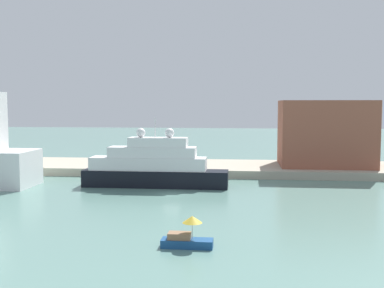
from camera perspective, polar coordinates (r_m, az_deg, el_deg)
The scene contains 8 objects.
ground at distance 72.71m, azimuth -2.52°, elevation -6.07°, with size 400.00×400.00×0.00m, color slate.
quay_dock at distance 97.10m, azimuth -0.29°, elevation -2.86°, with size 110.00×18.10×1.50m, color #ADA38E.
large_yacht at distance 79.22m, azimuth -4.67°, elevation -2.75°, with size 24.08×4.32×11.44m.
small_motorboat at distance 46.46m, azimuth -0.60°, elevation -11.03°, with size 4.96×1.91×3.07m.
harbor_building at distance 97.83m, azimuth 15.67°, elevation 1.27°, with size 17.74×13.20×12.92m, color #93513D.
parked_car at distance 96.71m, azimuth -8.09°, elevation -2.14°, with size 4.41×1.82×1.36m.
person_figure at distance 95.92m, azimuth -6.06°, elevation -2.10°, with size 0.36×0.36×1.55m.
mooring_bollard at distance 88.60m, azimuth 1.61°, elevation -2.88°, with size 0.42×0.42×0.70m, color black.
Camera 1 is at (10.80, -70.58, 13.74)m, focal length 44.52 mm.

